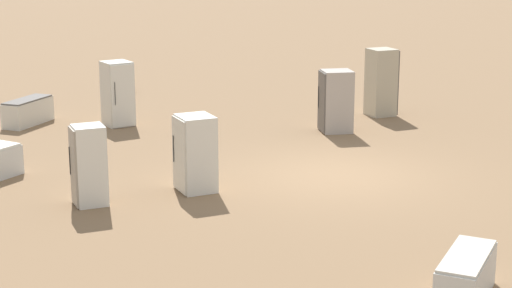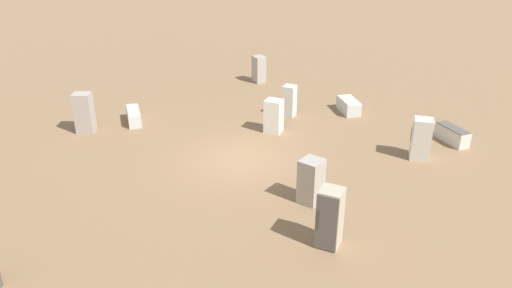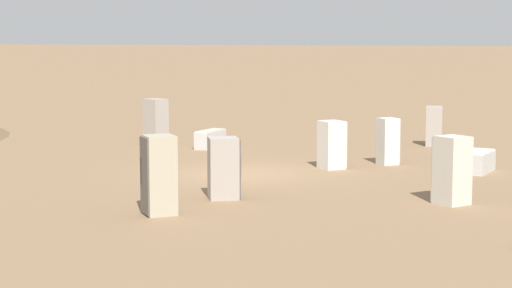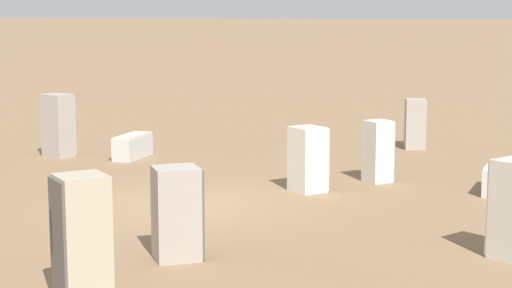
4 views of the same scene
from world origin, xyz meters
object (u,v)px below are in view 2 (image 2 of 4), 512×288
discarded_fridge_1 (289,101)px  discarded_fridge_6 (259,69)px  discarded_fridge_5 (452,135)px  discarded_fridge_9 (421,139)px  discarded_fridge_3 (274,116)px  discarded_fridge_7 (84,113)px  discarded_fridge_2 (134,116)px  discarded_fridge_4 (311,181)px  discarded_fridge_0 (349,106)px  discarded_fridge_8 (330,218)px

discarded_fridge_1 → discarded_fridge_6: (5.57, -0.24, 0.00)m
discarded_fridge_5 → discarded_fridge_9: 2.52m
discarded_fridge_3 → discarded_fridge_7: size_ratio=0.84×
discarded_fridge_1 → discarded_fridge_3: discarded_fridge_1 is taller
discarded_fridge_2 → discarded_fridge_4: 10.49m
discarded_fridge_1 → discarded_fridge_2: size_ratio=0.97×
discarded_fridge_0 → discarded_fridge_9: bearing=-81.3°
discarded_fridge_1 → discarded_fridge_4: (-7.72, 2.20, 0.03)m
discarded_fridge_3 → discarded_fridge_9: bearing=-2.0°
discarded_fridge_2 → discarded_fridge_8: 12.50m
discarded_fridge_5 → discarded_fridge_8: (-5.09, 8.30, 0.60)m
discarded_fridge_4 → discarded_fridge_5: bearing=74.1°
discarded_fridge_5 → discarded_fridge_7: discarded_fridge_7 is taller
discarded_fridge_1 → discarded_fridge_6: same height
discarded_fridge_1 → discarded_fridge_7: (0.99, 9.53, 0.15)m
discarded_fridge_0 → discarded_fridge_1: bearing=176.5°
discarded_fridge_0 → discarded_fridge_6: size_ratio=1.03×
discarded_fridge_8 → discarded_fridge_3: bearing=-56.0°
discarded_fridge_8 → discarded_fridge_1: bearing=-62.2°
discarded_fridge_2 → discarded_fridge_5: 14.51m
discarded_fridge_9 → discarded_fridge_5: bearing=-35.1°
discarded_fridge_4 → discarded_fridge_8: discarded_fridge_8 is taller
discarded_fridge_3 → discarded_fridge_5: bearing=14.5°
discarded_fridge_0 → discarded_fridge_7: size_ratio=0.86×
discarded_fridge_8 → discarded_fridge_9: bearing=-102.6°
discarded_fridge_1 → discarded_fridge_6: bearing=130.3°
discarded_fridge_5 → discarded_fridge_4: bearing=-165.1°
discarded_fridge_5 → discarded_fridge_9: size_ratio=0.95×
discarded_fridge_7 → discarded_fridge_5: bearing=-3.0°
discarded_fridge_0 → discarded_fridge_1: size_ratio=1.03×
discarded_fridge_4 → discarded_fridge_9: discarded_fridge_9 is taller
discarded_fridge_0 → discarded_fridge_2: discarded_fridge_2 is taller
discarded_fridge_9 → discarded_fridge_2: bearing=88.4°
discarded_fridge_8 → discarded_fridge_4: bearing=-58.6°
discarded_fridge_2 → discarded_fridge_8: discarded_fridge_8 is taller
discarded_fridge_1 → discarded_fridge_0: bearing=34.0°
discarded_fridge_1 → discarded_fridge_4: bearing=-63.1°
discarded_fridge_3 → discarded_fridge_5: discarded_fridge_3 is taller
discarded_fridge_0 → discarded_fridge_9: 5.57m
discarded_fridge_1 → discarded_fridge_9: (-6.00, -3.33, 0.09)m
discarded_fridge_5 → discarded_fridge_8: bearing=-152.3°
discarded_fridge_2 → discarded_fridge_0: bearing=170.4°
discarded_fridge_3 → discarded_fridge_8: (-8.54, 1.29, 0.18)m
discarded_fridge_8 → discarded_fridge_0: bearing=-77.7°
discarded_fridge_4 → discarded_fridge_2: bearing=175.0°
discarded_fridge_1 → discarded_fridge_4: discarded_fridge_4 is taller
discarded_fridge_4 → discarded_fridge_1: bearing=129.5°
discarded_fridge_6 → discarded_fridge_9: discarded_fridge_9 is taller
discarded_fridge_0 → discarded_fridge_2: (1.86, 10.36, 0.00)m
discarded_fridge_5 → discarded_fridge_6: size_ratio=1.06×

